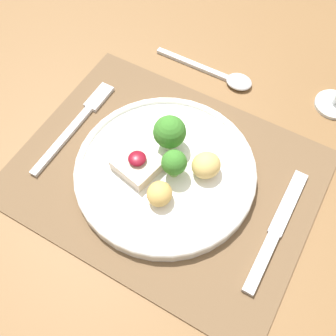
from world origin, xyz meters
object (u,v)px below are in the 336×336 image
object	(u,v)px
dinner_plate	(168,169)
knife	(273,237)
fork	(79,120)
spoon	(225,76)

from	to	relation	value
dinner_plate	knife	xyz separation A→B (m)	(0.18, -0.02, -0.01)
dinner_plate	fork	world-z (taller)	dinner_plate
dinner_plate	spoon	world-z (taller)	dinner_plate
spoon	dinner_plate	bearing A→B (deg)	-86.91
dinner_plate	knife	distance (m)	0.18
dinner_plate	fork	xyz separation A→B (m)	(-0.18, 0.01, -0.01)
dinner_plate	knife	bearing A→B (deg)	-5.36
knife	spoon	bearing A→B (deg)	128.89
fork	spoon	bearing A→B (deg)	52.75
fork	dinner_plate	bearing A→B (deg)	-2.97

